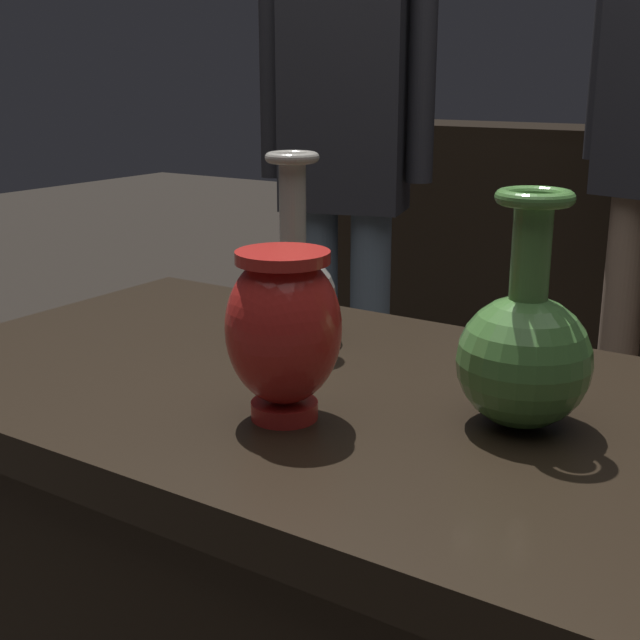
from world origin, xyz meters
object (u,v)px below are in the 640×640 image
object	(u,v)px
vase_left_accent	(524,350)
visitor_near_left	(345,150)
vase_centerpiece	(283,329)
vase_tall_behind	(293,284)

from	to	relation	value
vase_left_accent	visitor_near_left	size ratio (longest dim) A/B	0.15
vase_centerpiece	vase_tall_behind	bearing A→B (deg)	123.13
visitor_near_left	vase_centerpiece	bearing A→B (deg)	102.93
visitor_near_left	vase_tall_behind	bearing A→B (deg)	101.89
vase_left_accent	vase_centerpiece	bearing A→B (deg)	-150.75
vase_left_accent	vase_tall_behind	bearing A→B (deg)	162.43
vase_tall_behind	vase_left_accent	size ratio (longest dim) A/B	1.04
vase_centerpiece	vase_left_accent	world-z (taller)	vase_left_accent
visitor_near_left	vase_left_accent	bearing A→B (deg)	113.20
vase_centerpiece	vase_left_accent	xyz separation A→B (m)	(0.22, 0.13, -0.02)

